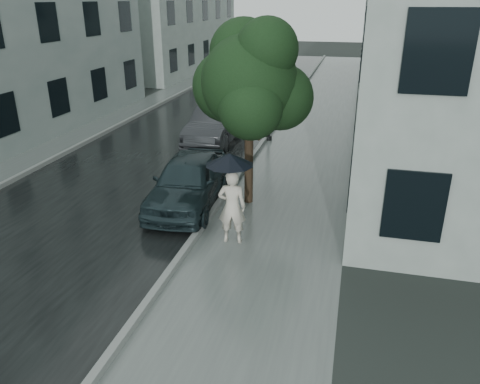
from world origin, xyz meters
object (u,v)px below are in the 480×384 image
(pedestrian, at_px, (232,207))
(lamp_post, at_px, (266,73))
(car_far, at_px, (216,124))
(street_tree, at_px, (250,81))
(car_near, at_px, (189,181))

(pedestrian, distance_m, lamp_post, 9.15)
(pedestrian, relative_size, car_far, 0.40)
(lamp_post, bearing_deg, car_far, -142.44)
(street_tree, relative_size, lamp_post, 1.07)
(street_tree, height_order, car_near, street_tree)
(pedestrian, height_order, street_tree, street_tree)
(pedestrian, bearing_deg, lamp_post, -91.20)
(lamp_post, relative_size, car_far, 1.05)
(car_near, bearing_deg, pedestrian, -50.48)
(street_tree, relative_size, car_near, 1.20)
(pedestrian, distance_m, car_near, 2.56)
(street_tree, xyz_separation_m, car_near, (-1.60, -0.70, -2.73))
(pedestrian, height_order, car_far, pedestrian)
(street_tree, distance_m, car_far, 6.77)
(pedestrian, bearing_deg, street_tree, -93.73)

